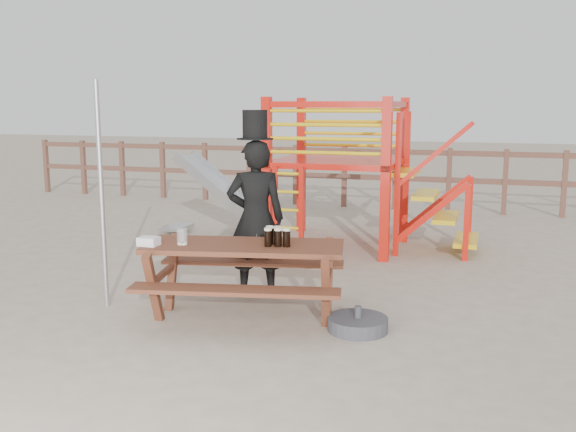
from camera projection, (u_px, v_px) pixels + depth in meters
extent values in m
plane|color=tan|center=(226.00, 322.00, 5.98)|extent=(60.00, 60.00, 0.00)
cube|color=brown|center=(370.00, 151.00, 12.35)|extent=(15.00, 0.06, 0.10)
cube|color=brown|center=(369.00, 177.00, 12.43)|extent=(15.00, 0.06, 0.10)
cube|color=brown|center=(46.00, 166.00, 14.71)|extent=(0.09, 0.09, 1.20)
cube|color=brown|center=(84.00, 167.00, 14.41)|extent=(0.09, 0.09, 1.20)
cube|color=brown|center=(122.00, 169.00, 14.10)|extent=(0.09, 0.09, 1.20)
cube|color=brown|center=(163.00, 170.00, 13.80)|extent=(0.09, 0.09, 1.20)
cube|color=brown|center=(205.00, 172.00, 13.50)|extent=(0.09, 0.09, 1.20)
cube|color=brown|center=(249.00, 173.00, 13.19)|extent=(0.09, 0.09, 1.20)
cube|color=brown|center=(296.00, 175.00, 12.89)|extent=(0.09, 0.09, 1.20)
cube|color=brown|center=(344.00, 176.00, 12.58)|extent=(0.09, 0.09, 1.20)
cube|color=brown|center=(395.00, 178.00, 12.28)|extent=(0.09, 0.09, 1.20)
cube|color=brown|center=(449.00, 180.00, 11.98)|extent=(0.09, 0.09, 1.20)
cube|color=brown|center=(505.00, 182.00, 11.67)|extent=(0.09, 0.09, 1.20)
cube|color=brown|center=(564.00, 184.00, 11.37)|extent=(0.09, 0.09, 1.20)
cube|color=red|center=(267.00, 176.00, 8.60)|extent=(0.12, 0.12, 2.10)
cube|color=red|center=(386.00, 180.00, 8.12)|extent=(0.12, 0.12, 2.10)
cube|color=red|center=(301.00, 165.00, 10.10)|extent=(0.12, 0.12, 2.10)
cube|color=red|center=(403.00, 168.00, 9.62)|extent=(0.12, 0.12, 2.10)
cube|color=red|center=(339.00, 162.00, 9.08)|extent=(1.72, 1.72, 0.08)
cube|color=red|center=(325.00, 104.00, 8.19)|extent=(1.60, 0.08, 0.08)
cube|color=red|center=(352.00, 104.00, 9.69)|extent=(1.60, 0.08, 0.08)
cube|color=red|center=(285.00, 104.00, 9.19)|extent=(0.08, 1.60, 0.08)
cube|color=red|center=(397.00, 104.00, 8.70)|extent=(0.08, 1.60, 0.08)
cylinder|color=yellow|center=(325.00, 153.00, 8.30)|extent=(1.50, 0.05, 0.05)
cylinder|color=yellow|center=(351.00, 145.00, 9.80)|extent=(1.50, 0.05, 0.05)
cylinder|color=yellow|center=(325.00, 139.00, 8.27)|extent=(1.50, 0.05, 0.05)
cylinder|color=yellow|center=(352.00, 134.00, 9.77)|extent=(1.50, 0.05, 0.05)
cylinder|color=yellow|center=(325.00, 125.00, 8.24)|extent=(1.50, 0.05, 0.05)
cylinder|color=yellow|center=(352.00, 122.00, 9.74)|extent=(1.50, 0.05, 0.05)
cylinder|color=yellow|center=(325.00, 111.00, 8.21)|extent=(1.50, 0.05, 0.05)
cylinder|color=yellow|center=(352.00, 110.00, 9.71)|extent=(1.50, 0.05, 0.05)
cube|color=red|center=(275.00, 212.00, 8.49)|extent=(0.06, 0.06, 1.20)
cube|color=red|center=(301.00, 213.00, 8.38)|extent=(0.06, 0.06, 1.20)
cylinder|color=yellow|center=(288.00, 246.00, 8.51)|extent=(0.36, 0.04, 0.04)
cylinder|color=yellow|center=(288.00, 228.00, 8.47)|extent=(0.36, 0.04, 0.04)
cylinder|color=yellow|center=(288.00, 210.00, 8.43)|extent=(0.36, 0.04, 0.04)
cylinder|color=yellow|center=(288.00, 192.00, 8.39)|extent=(0.36, 0.04, 0.04)
cylinder|color=yellow|center=(288.00, 174.00, 8.34)|extent=(0.36, 0.04, 0.04)
cube|color=yellow|center=(406.00, 172.00, 8.82)|extent=(0.30, 0.90, 0.06)
cube|color=yellow|center=(426.00, 195.00, 8.78)|extent=(0.30, 0.90, 0.06)
cube|color=yellow|center=(446.00, 217.00, 8.75)|extent=(0.30, 0.90, 0.06)
cube|color=yellow|center=(466.00, 240.00, 8.72)|extent=(0.30, 0.90, 0.06)
cube|color=red|center=(431.00, 213.00, 8.35)|extent=(0.95, 0.08, 0.86)
cube|color=red|center=(437.00, 203.00, 9.20)|extent=(0.95, 0.08, 0.86)
cube|color=#B4B6BB|center=(229.00, 197.00, 9.70)|extent=(1.53, 0.55, 1.21)
cube|color=#B4B6BB|center=(222.00, 197.00, 9.44)|extent=(1.58, 0.04, 1.28)
cube|color=#B4B6BB|center=(236.00, 192.00, 9.94)|extent=(1.58, 0.04, 1.28)
cube|color=#B4B6BB|center=(177.00, 227.00, 10.06)|extent=(0.35, 0.55, 0.05)
cube|color=brown|center=(244.00, 246.00, 5.99)|extent=(1.95, 1.06, 0.05)
cube|color=brown|center=(234.00, 291.00, 5.54)|extent=(1.86, 0.63, 0.04)
cube|color=brown|center=(253.00, 262.00, 6.53)|extent=(1.86, 0.63, 0.04)
cube|color=brown|center=(163.00, 281.00, 6.13)|extent=(0.30, 1.10, 0.66)
cube|color=brown|center=(327.00, 286.00, 5.97)|extent=(0.30, 1.10, 0.66)
imported|color=black|center=(256.00, 219.00, 6.67)|extent=(0.70, 0.58, 1.65)
cube|color=#0E9D29|center=(256.00, 198.00, 6.77)|extent=(0.07, 0.04, 0.39)
cylinder|color=black|center=(255.00, 139.00, 6.53)|extent=(0.37, 0.37, 0.01)
cylinder|color=black|center=(255.00, 124.00, 6.50)|extent=(0.25, 0.25, 0.29)
cube|color=white|center=(255.00, 114.00, 6.61)|extent=(0.12, 0.05, 0.03)
cylinder|color=#B2B2B7|center=(102.00, 196.00, 6.26)|extent=(0.05, 0.05, 2.24)
cylinder|color=#3B3B40|center=(358.00, 324.00, 5.74)|extent=(0.54, 0.54, 0.13)
cylinder|color=#3B3B40|center=(358.00, 312.00, 5.72)|extent=(0.06, 0.06, 0.10)
cube|color=white|center=(149.00, 241.00, 5.92)|extent=(0.18, 0.14, 0.08)
cylinder|color=black|center=(268.00, 238.00, 5.87)|extent=(0.07, 0.07, 0.15)
cylinder|color=beige|center=(268.00, 229.00, 5.86)|extent=(0.07, 0.07, 0.02)
cylinder|color=black|center=(278.00, 238.00, 5.87)|extent=(0.07, 0.07, 0.15)
cylinder|color=beige|center=(278.00, 229.00, 5.86)|extent=(0.07, 0.07, 0.02)
cylinder|color=black|center=(287.00, 239.00, 5.86)|extent=(0.07, 0.07, 0.15)
cylinder|color=beige|center=(287.00, 229.00, 5.85)|extent=(0.07, 0.07, 0.02)
cylinder|color=black|center=(270.00, 236.00, 5.97)|extent=(0.07, 0.07, 0.15)
cylinder|color=beige|center=(270.00, 227.00, 5.96)|extent=(0.07, 0.07, 0.02)
cylinder|color=black|center=(277.00, 237.00, 5.95)|extent=(0.07, 0.07, 0.15)
cylinder|color=beige|center=(277.00, 227.00, 5.94)|extent=(0.07, 0.07, 0.02)
cylinder|color=silver|center=(184.00, 237.00, 5.95)|extent=(0.07, 0.07, 0.15)
cylinder|color=beige|center=(184.00, 244.00, 5.96)|extent=(0.06, 0.06, 0.02)
cylinder|color=silver|center=(181.00, 237.00, 5.95)|extent=(0.07, 0.07, 0.15)
cylinder|color=beige|center=(181.00, 244.00, 5.96)|extent=(0.06, 0.06, 0.02)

